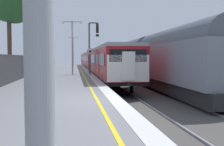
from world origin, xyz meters
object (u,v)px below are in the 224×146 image
object	(u,v)px
signal_gantry	(92,42)
platform_lamp_far	(73,49)
commuter_train_at_platform	(93,60)
platform_lamp_mid	(72,43)
background_tree_left	(33,32)
background_tree_centre	(41,31)
freight_train_adjacent_track	(133,58)
background_tree_right	(10,0)
speed_limit_sign	(90,58)

from	to	relation	value
signal_gantry	platform_lamp_far	xyz separation A→B (m)	(-2.01, 23.66, -0.06)
commuter_train_at_platform	platform_lamp_mid	bearing A→B (deg)	-99.33
signal_gantry	background_tree_left	xyz separation A→B (m)	(-8.02, 14.28, 2.29)
platform_lamp_far	background_tree_centre	bearing A→B (deg)	-163.59
freight_train_adjacent_track	platform_lamp_far	size ratio (longest dim) A/B	7.91
freight_train_adjacent_track	background_tree_centre	world-z (taller)	background_tree_centre
signal_gantry	background_tree_centre	bearing A→B (deg)	109.35
background_tree_left	platform_lamp_far	bearing A→B (deg)	57.38
signal_gantry	platform_lamp_far	distance (m)	23.75
signal_gantry	background_tree_right	world-z (taller)	background_tree_right
platform_lamp_far	commuter_train_at_platform	bearing A→B (deg)	-50.57
background_tree_left	background_tree_centre	bearing A→B (deg)	87.77
freight_train_adjacent_track	platform_lamp_mid	xyz separation A→B (m)	(-7.51, -6.59, 1.50)
background_tree_centre	platform_lamp_far	bearing A→B (deg)	16.41
commuter_train_at_platform	background_tree_centre	xyz separation A→B (m)	(-9.20, 2.58, 5.31)
background_tree_centre	speed_limit_sign	bearing A→B (deg)	-73.62
freight_train_adjacent_track	platform_lamp_mid	distance (m)	10.10
background_tree_centre	signal_gantry	bearing A→B (deg)	-70.65
commuter_train_at_platform	background_tree_centre	distance (m)	10.93
commuter_train_at_platform	background_tree_left	distance (m)	11.65
signal_gantry	background_tree_left	bearing A→B (deg)	119.31
platform_lamp_far	background_tree_right	world-z (taller)	background_tree_right
signal_gantry	platform_lamp_mid	distance (m)	2.78
freight_train_adjacent_track	background_tree_right	world-z (taller)	background_tree_right
signal_gantry	platform_lamp_mid	bearing A→B (deg)	-136.63
speed_limit_sign	background_tree_left	size ratio (longest dim) A/B	0.35
background_tree_left	background_tree_centre	world-z (taller)	background_tree_centre
background_tree_left	commuter_train_at_platform	bearing A→B (deg)	28.33
freight_train_adjacent_track	background_tree_right	bearing A→B (deg)	-144.41
platform_lamp_mid	freight_train_adjacent_track	bearing A→B (deg)	41.29
commuter_train_at_platform	freight_train_adjacent_track	world-z (taller)	freight_train_adjacent_track
freight_train_adjacent_track	signal_gantry	world-z (taller)	signal_gantry
platform_lamp_mid	platform_lamp_far	bearing A→B (deg)	90.00
commuter_train_at_platform	background_tree_right	size ratio (longest dim) A/B	7.15
signal_gantry	speed_limit_sign	xyz separation A→B (m)	(-0.36, -3.05, -1.70)
freight_train_adjacent_track	background_tree_left	bearing A→B (deg)	144.63
platform_lamp_mid	platform_lamp_far	size ratio (longest dim) A/B	0.94
platform_lamp_far	background_tree_left	distance (m)	11.38
platform_lamp_mid	platform_lamp_far	world-z (taller)	platform_lamp_far
commuter_train_at_platform	speed_limit_sign	bearing A→B (deg)	-94.70
platform_lamp_mid	background_tree_left	size ratio (longest dim) A/B	0.71
background_tree_centre	commuter_train_at_platform	bearing A→B (deg)	-15.64
signal_gantry	commuter_train_at_platform	bearing A→B (deg)	85.62
speed_limit_sign	platform_lamp_far	xyz separation A→B (m)	(-1.66, 26.71, 1.64)
speed_limit_sign	background_tree_right	bearing A→B (deg)	-168.94
speed_limit_sign	platform_lamp_mid	xyz separation A→B (m)	(-1.66, 1.15, 1.48)
commuter_train_at_platform	background_tree_left	xyz separation A→B (m)	(-9.50, -5.12, 4.37)
commuter_train_at_platform	background_tree_right	distance (m)	25.88
commuter_train_at_platform	platform_lamp_far	bearing A→B (deg)	129.43
signal_gantry	speed_limit_sign	bearing A→B (deg)	-96.71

